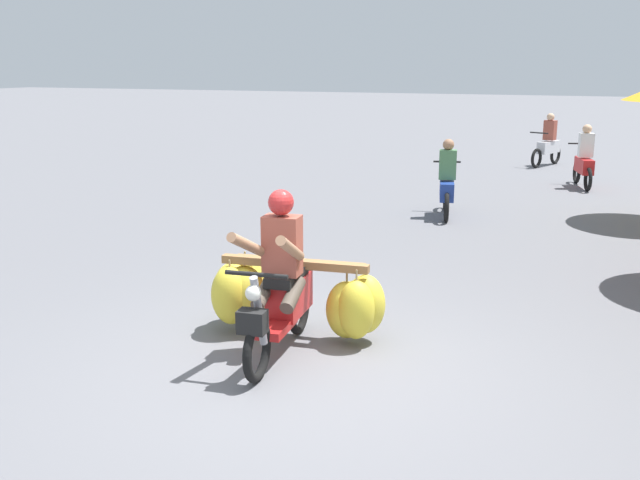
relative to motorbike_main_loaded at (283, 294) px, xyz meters
The scene contains 5 objects.
ground_plane 0.96m from the motorbike_main_loaded, 52.05° to the right, with size 120.00×120.00×0.00m, color slate.
motorbike_main_loaded is the anchor object (origin of this frame).
motorbike_distant_ahead_left 11.04m from the motorbike_main_loaded, 78.18° to the left, with size 0.64×1.58×1.40m.
motorbike_distant_ahead_right 14.27m from the motorbike_main_loaded, 85.26° to the left, with size 0.74×1.54×1.40m.
motorbike_distant_far_ahead 6.57m from the motorbike_main_loaded, 88.64° to the left, with size 0.61×1.59×1.40m.
Camera 1 is at (2.44, -5.58, 2.70)m, focal length 41.05 mm.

